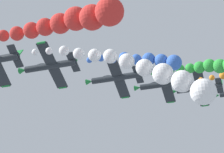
% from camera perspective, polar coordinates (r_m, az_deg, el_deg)
% --- Properties ---
extents(smoke_trail_lead, '(8.32, 24.68, 5.88)m').
position_cam_1_polar(smoke_trail_lead, '(45.16, -6.24, 7.42)').
color(smoke_trail_lead, red).
extents(smoke_trail_left_inner, '(3.86, 25.31, 12.00)m').
position_cam_1_polar(smoke_trail_left_inner, '(51.21, 5.72, 0.43)').
color(smoke_trail_left_inner, white).
extents(airplane_right_inner, '(8.61, 10.35, 4.80)m').
position_cam_1_polar(airplane_right_inner, '(68.40, -8.53, 1.43)').
color(airplane_right_inner, '#23282D').
extents(smoke_trail_right_inner, '(2.35, 14.85, 4.37)m').
position_cam_1_polar(smoke_trail_right_inner, '(62.11, 5.18, 2.22)').
color(smoke_trail_right_inner, blue).
extents(airplane_left_outer, '(8.59, 10.35, 4.84)m').
position_cam_1_polar(airplane_left_outer, '(73.75, 0.44, -0.18)').
color(airplane_left_outer, '#23282D').
extents(airplane_right_outer, '(8.73, 10.35, 4.56)m').
position_cam_1_polar(airplane_right_outer, '(79.17, 6.93, -1.07)').
color(airplane_right_outer, '#23282D').
extents(airplane_trailing, '(8.48, 10.35, 5.06)m').
position_cam_1_polar(airplane_trailing, '(86.24, 11.68, -1.59)').
color(airplane_trailing, '#23282D').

